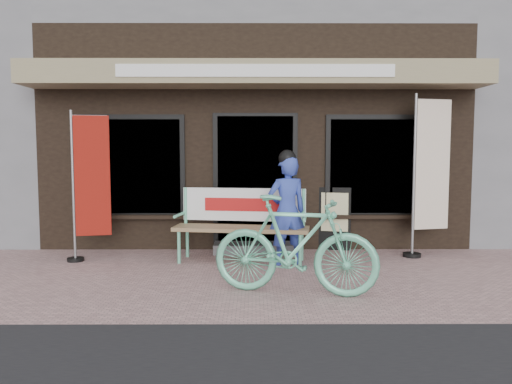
{
  "coord_description": "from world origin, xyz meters",
  "views": [
    {
      "loc": [
        -0.02,
        -6.01,
        1.63
      ],
      "look_at": [
        0.01,
        0.7,
        1.05
      ],
      "focal_mm": 35.0,
      "sensor_mm": 36.0,
      "label": 1
    }
  ],
  "objects_px": {
    "nobori_cream": "(429,173)",
    "nobori_red": "(89,184)",
    "person": "(287,208)",
    "menu_stand": "(335,218)",
    "bench": "(242,219)",
    "bicycle": "(295,245)"
  },
  "relations": [
    {
      "from": "bench",
      "to": "menu_stand",
      "type": "bearing_deg",
      "value": 36.06
    },
    {
      "from": "nobori_cream",
      "to": "bench",
      "type": "bearing_deg",
      "value": 173.27
    },
    {
      "from": "menu_stand",
      "to": "nobori_cream",
      "type": "bearing_deg",
      "value": -6.97
    },
    {
      "from": "person",
      "to": "menu_stand",
      "type": "xyz_separation_m",
      "value": [
        0.84,
        1.03,
        -0.28
      ]
    },
    {
      "from": "bench",
      "to": "nobori_cream",
      "type": "bearing_deg",
      "value": 14.03
    },
    {
      "from": "nobori_cream",
      "to": "menu_stand",
      "type": "distance_m",
      "value": 1.6
    },
    {
      "from": "person",
      "to": "bicycle",
      "type": "bearing_deg",
      "value": -106.43
    },
    {
      "from": "bench",
      "to": "bicycle",
      "type": "bearing_deg",
      "value": -61.49
    },
    {
      "from": "nobori_cream",
      "to": "menu_stand",
      "type": "xyz_separation_m",
      "value": [
        -1.33,
        0.5,
        -0.74
      ]
    },
    {
      "from": "nobori_red",
      "to": "menu_stand",
      "type": "bearing_deg",
      "value": 0.15
    },
    {
      "from": "bench",
      "to": "nobori_red",
      "type": "xyz_separation_m",
      "value": [
        -2.22,
        -0.01,
        0.51
      ]
    },
    {
      "from": "person",
      "to": "bicycle",
      "type": "height_order",
      "value": "person"
    },
    {
      "from": "bicycle",
      "to": "nobori_red",
      "type": "bearing_deg",
      "value": 72.69
    },
    {
      "from": "nobori_cream",
      "to": "nobori_red",
      "type": "bearing_deg",
      "value": 170.85
    },
    {
      "from": "bicycle",
      "to": "nobori_red",
      "type": "height_order",
      "value": "nobori_red"
    },
    {
      "from": "bench",
      "to": "person",
      "type": "height_order",
      "value": "person"
    },
    {
      "from": "menu_stand",
      "to": "bench",
      "type": "bearing_deg",
      "value": -138.76
    },
    {
      "from": "nobori_red",
      "to": "nobori_cream",
      "type": "distance_m",
      "value": 5.04
    },
    {
      "from": "person",
      "to": "bicycle",
      "type": "xyz_separation_m",
      "value": [
        -0.01,
        -1.47,
        -0.24
      ]
    },
    {
      "from": "person",
      "to": "nobori_cream",
      "type": "distance_m",
      "value": 2.29
    },
    {
      "from": "bench",
      "to": "nobori_red",
      "type": "height_order",
      "value": "nobori_red"
    },
    {
      "from": "bicycle",
      "to": "nobori_cream",
      "type": "xyz_separation_m",
      "value": [
        2.18,
        2.0,
        0.7
      ]
    }
  ]
}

